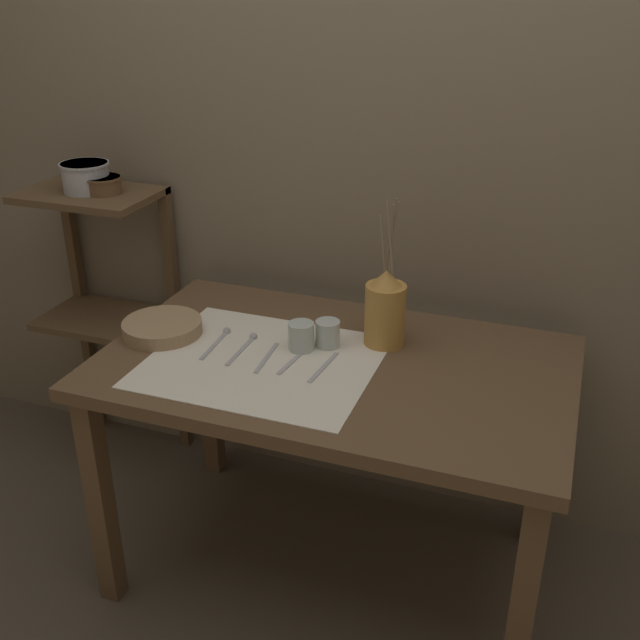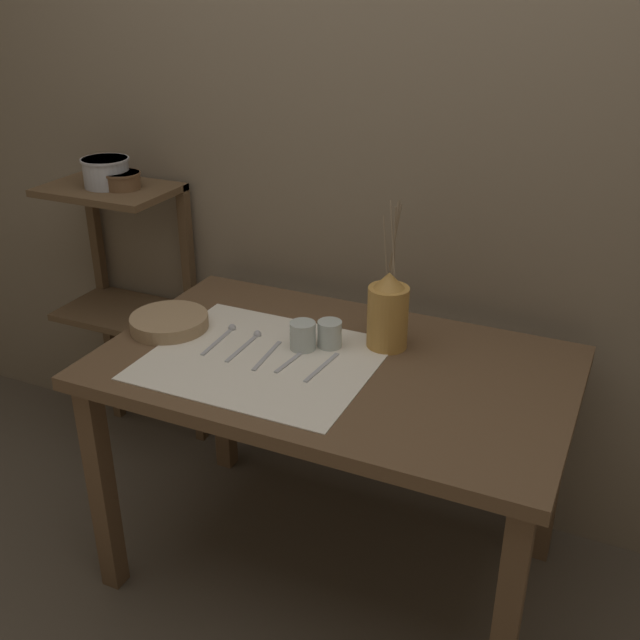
{
  "view_description": "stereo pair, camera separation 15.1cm",
  "coord_description": "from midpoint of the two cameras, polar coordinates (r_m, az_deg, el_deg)",
  "views": [
    {
      "loc": [
        0.59,
        -1.74,
        1.76
      ],
      "look_at": [
        -0.04,
        0.0,
        0.88
      ],
      "focal_mm": 42.0,
      "sensor_mm": 36.0,
      "label": 1
    },
    {
      "loc": [
        0.73,
        -1.68,
        1.76
      ],
      "look_at": [
        -0.04,
        0.0,
        0.88
      ],
      "focal_mm": 42.0,
      "sensor_mm": 36.0,
      "label": 2
    }
  ],
  "objects": [
    {
      "name": "metal_pot_small",
      "position": [
        2.65,
        -13.23,
        10.36
      ],
      "size": [
        0.13,
        0.13,
        0.06
      ],
      "color": "brown",
      "rests_on": "wooden_shelf_unit"
    },
    {
      "name": "wooden_shelf_unit",
      "position": [
        2.83,
        -13.07,
        3.61
      ],
      "size": [
        0.45,
        0.31,
        1.07
      ],
      "color": "brown",
      "rests_on": "ground_plane"
    },
    {
      "name": "glass_tumbler_near",
      "position": [
        2.14,
        0.7,
        -1.23
      ],
      "size": [
        0.07,
        0.07,
        0.08
      ],
      "color": "#B7C1BC",
      "rests_on": "wooden_table"
    },
    {
      "name": "spoon_inner",
      "position": [
        2.2,
        -3.28,
        -1.53
      ],
      "size": [
        0.02,
        0.19,
        0.02
      ],
      "color": "#A8A8AD",
      "rests_on": "wooden_table"
    },
    {
      "name": "fork_outer",
      "position": [
        2.09,
        0.04,
        -3.01
      ],
      "size": [
        0.03,
        0.18,
        0.0
      ],
      "color": "#A8A8AD",
      "rests_on": "wooden_table"
    },
    {
      "name": "wooden_bowl",
      "position": [
        2.3,
        -9.58,
        -0.2
      ],
      "size": [
        0.24,
        0.24,
        0.04
      ],
      "color": "#9E7F5B",
      "rests_on": "wooden_table"
    },
    {
      "name": "stone_wall_back",
      "position": [
        2.39,
        8.05,
        11.68
      ],
      "size": [
        7.0,
        0.06,
        2.4
      ],
      "color": "#7A6B56",
      "rests_on": "ground_plane"
    },
    {
      "name": "glass_tumbler_far",
      "position": [
        2.15,
        2.75,
        -1.1
      ],
      "size": [
        0.07,
        0.07,
        0.08
      ],
      "color": "#B7C1BC",
      "rests_on": "wooden_table"
    },
    {
      "name": "pitcher_with_flowers",
      "position": [
        2.14,
        7.21,
        0.54
      ],
      "size": [
        0.12,
        0.12,
        0.44
      ],
      "color": "#B7843D",
      "rests_on": "wooden_table"
    },
    {
      "name": "knife_center",
      "position": [
        2.05,
        2.24,
        -3.66
      ],
      "size": [
        0.03,
        0.18,
        0.0
      ],
      "color": "#A8A8AD",
      "rests_on": "wooden_table"
    },
    {
      "name": "spoon_outer",
      "position": [
        2.24,
        -5.22,
        -1.03
      ],
      "size": [
        0.03,
        0.19,
        0.02
      ],
      "color": "#A8A8AD",
      "rests_on": "wooden_table"
    },
    {
      "name": "ground_plane",
      "position": [
        2.55,
        2.72,
        -18.3
      ],
      "size": [
        12.0,
        12.0,
        0.0
      ],
      "primitive_type": "plane",
      "color": "brown"
    },
    {
      "name": "fork_inner",
      "position": [
        2.11,
        -2.03,
        -2.77
      ],
      "size": [
        0.03,
        0.18,
        0.0
      ],
      "color": "#A8A8AD",
      "rests_on": "wooden_table"
    },
    {
      "name": "linen_cloth",
      "position": [
        2.1,
        -2.36,
        -3.02
      ],
      "size": [
        0.63,
        0.54,
        0.0
      ],
      "color": "silver",
      "rests_on": "wooden_table"
    },
    {
      "name": "wooden_table",
      "position": [
        2.14,
        3.09,
        -5.43
      ],
      "size": [
        1.31,
        0.8,
        0.76
      ],
      "color": "brown",
      "rests_on": "ground_plane"
    },
    {
      "name": "metal_pot_large",
      "position": [
        2.69,
        -14.43,
        10.89
      ],
      "size": [
        0.16,
        0.16,
        0.1
      ],
      "color": "#A8A8AD",
      "rests_on": "wooden_shelf_unit"
    }
  ]
}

